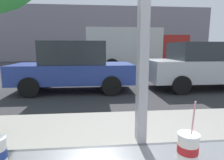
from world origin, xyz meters
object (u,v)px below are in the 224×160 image
soda_cup_left (188,148)px  box_truck (134,48)px  parked_car_silver (205,65)px  parked_car_blue (74,66)px

soda_cup_left → box_truck: box_truck is taller
parked_car_silver → box_truck: size_ratio=0.68×
box_truck → parked_car_silver: bearing=-75.0°
soda_cup_left → box_truck: bearing=79.2°
parked_car_blue → parked_car_silver: parked_car_blue is taller
box_truck → parked_car_blue: bearing=-120.5°
soda_cup_left → parked_car_silver: parked_car_silver is taller
soda_cup_left → box_truck: 12.01m
parked_car_blue → box_truck: size_ratio=0.64×
soda_cup_left → parked_car_blue: bearing=100.9°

